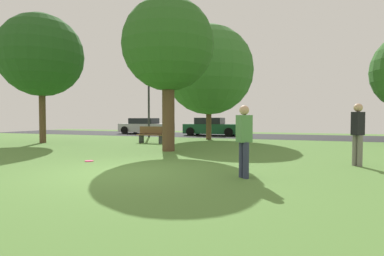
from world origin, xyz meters
TOP-DOWN VIEW (x-y plane):
  - ground_plane at (0.00, 0.00)m, footprint 44.00×44.00m
  - road_strip at (0.00, 16.00)m, footprint 44.00×6.40m
  - oak_tree_center at (-0.86, 4.77)m, footprint 3.81×3.81m
  - birch_tree_lone at (-9.02, 6.08)m, footprint 4.46×4.46m
  - oak_tree_left at (-1.12, 11.51)m, footprint 5.57×5.57m
  - person_thrower at (5.86, 3.08)m, footprint 0.38×0.38m
  - person_catcher at (3.09, 0.28)m, footprint 0.38×0.38m
  - frisbee_disc at (-2.02, 1.21)m, footprint 0.27×0.27m
  - parked_car_silver at (-8.13, 16.19)m, footprint 4.56×1.96m
  - parked_car_green at (-2.15, 15.82)m, footprint 4.28×2.03m
  - park_bench at (-3.34, 8.03)m, footprint 1.60×0.45m
  - street_lamp_post at (-5.72, 12.20)m, footprint 0.14×0.14m

SIDE VIEW (x-z plane):
  - ground_plane at x=0.00m, z-range 0.00..0.00m
  - road_strip at x=0.00m, z-range 0.00..0.01m
  - frisbee_disc at x=-2.02m, z-range 0.00..0.03m
  - park_bench at x=-3.34m, z-range 0.01..0.91m
  - parked_car_silver at x=-8.13m, z-range -0.05..1.28m
  - parked_car_green at x=-2.15m, z-range -0.05..1.32m
  - person_catcher at x=3.09m, z-range 0.09..1.77m
  - person_thrower at x=5.86m, z-range 0.11..1.91m
  - street_lamp_post at x=-5.72m, z-range 0.00..4.50m
  - oak_tree_left at x=-1.12m, z-range 0.78..7.93m
  - oak_tree_center at x=-0.86m, z-range 1.21..7.52m
  - birch_tree_lone at x=-9.02m, z-range 1.27..8.28m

